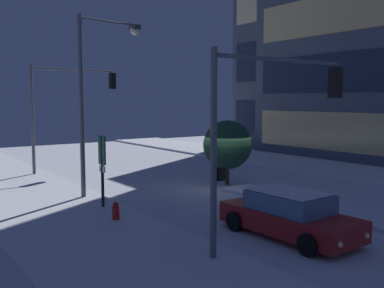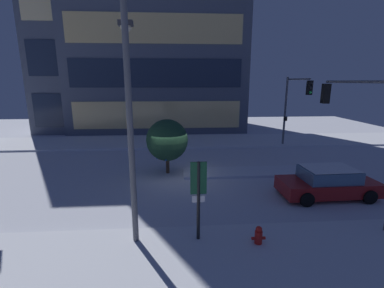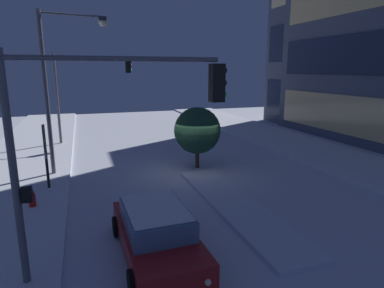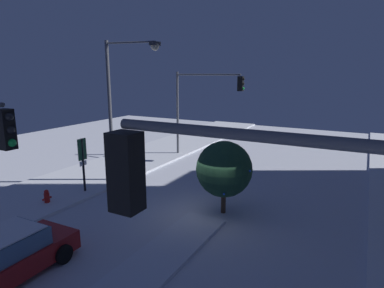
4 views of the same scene
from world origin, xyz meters
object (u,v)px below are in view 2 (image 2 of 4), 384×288
Objects in this scene: parking_info_sign at (198,192)px; decorated_tree_median at (167,140)px; car_near at (328,183)px; traffic_light_corner_far_right at (294,101)px; street_lamp_arched at (129,92)px; traffic_light_corner_near_right at (361,119)px; fire_hydrant at (258,237)px.

parking_info_sign is 7.57m from decorated_tree_median.
car_near is 7.59m from parking_info_sign.
car_near is at bearing -13.27° from traffic_light_corner_far_right.
street_lamp_arched is 2.39× the size of decorated_tree_median.
parking_info_sign is (-7.03, -2.20, -2.11)m from traffic_light_corner_near_right.
fire_hydrant is (4.33, -1.32, -4.83)m from street_lamp_arched.
traffic_light_corner_far_right is 16.15m from street_lamp_arched.
parking_info_sign reaches higher than car_near.
car_near is 0.81× the size of traffic_light_corner_far_right.
traffic_light_corner_near_right is 9.97m from decorated_tree_median.
traffic_light_corner_near_right reaches higher than decorated_tree_median.
traffic_light_corner_far_right is 11.42m from decorated_tree_median.
traffic_light_corner_near_right is 1.71× the size of decorated_tree_median.
traffic_light_corner_near_right is 7.41× the size of fire_hydrant.
traffic_light_corner_far_right reaches higher than fire_hydrant.
car_near is 6.14× the size of fire_hydrant.
decorated_tree_median reaches higher than fire_hydrant.
parking_info_sign is (-6.68, -3.42, 1.18)m from car_near.
car_near is 1.42× the size of decorated_tree_median.
street_lamp_arched is at bearing 66.67° from parking_info_sign.
street_lamp_arched is 7.36m from decorated_tree_median.
traffic_light_corner_far_right reaches higher than parking_info_sign.
traffic_light_corner_far_right is 10.51m from traffic_light_corner_near_right.
decorated_tree_median is at bearing -63.17° from traffic_light_corner_far_right.
fire_hydrant is 0.26× the size of parking_info_sign.
traffic_light_corner_far_right is 15.10m from fire_hydrant.
fire_hydrant is (-6.80, -12.97, -3.68)m from traffic_light_corner_far_right.
decorated_tree_median is (-1.21, 7.47, 0.18)m from parking_info_sign.
car_near is 8.97m from decorated_tree_median.
traffic_light_corner_near_right is 9.50m from street_lamp_arched.
traffic_light_corner_near_right reaches higher than parking_info_sign.
decorated_tree_median reaches higher than car_near.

